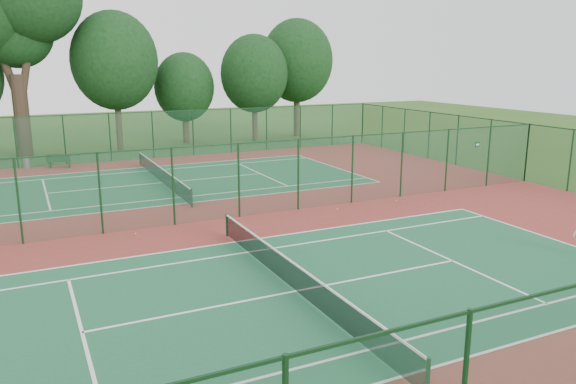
# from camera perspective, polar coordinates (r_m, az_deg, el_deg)

# --- Properties ---
(ground) EXTENTS (120.00, 120.00, 0.00)m
(ground) POSITION_cam_1_polar(r_m,az_deg,el_deg) (25.95, -8.12, -2.90)
(ground) COLOR #2C5219
(ground) RESTS_ON ground
(red_pad) EXTENTS (40.00, 36.00, 0.01)m
(red_pad) POSITION_cam_1_polar(r_m,az_deg,el_deg) (25.95, -8.12, -2.89)
(red_pad) COLOR maroon
(red_pad) RESTS_ON ground
(court_near) EXTENTS (23.77, 10.97, 0.01)m
(court_near) POSITION_cam_1_polar(r_m,az_deg,el_deg) (18.03, 0.75, -10.06)
(court_near) COLOR #1C5B38
(court_near) RESTS_ON red_pad
(court_far) EXTENTS (23.77, 10.97, 0.01)m
(court_far) POSITION_cam_1_polar(r_m,az_deg,el_deg) (34.40, -12.69, 0.92)
(court_far) COLOR #1D5D35
(court_far) RESTS_ON red_pad
(fence_north) EXTENTS (40.00, 0.09, 3.50)m
(fence_north) POSITION_cam_1_polar(r_m,az_deg,el_deg) (42.82, -15.59, 5.50)
(fence_north) COLOR #1B5234
(fence_north) RESTS_ON ground
(fence_east) EXTENTS (0.09, 36.00, 3.50)m
(fence_east) POSITION_cam_1_polar(r_m,az_deg,el_deg) (36.70, 23.10, 3.71)
(fence_east) COLOR #194C2A
(fence_east) RESTS_ON ground
(fence_divider) EXTENTS (40.00, 0.09, 3.50)m
(fence_divider) POSITION_cam_1_polar(r_m,az_deg,el_deg) (25.52, -8.25, 0.90)
(fence_divider) COLOR #184830
(fence_divider) RESTS_ON ground
(tennis_net_near) EXTENTS (0.10, 12.90, 0.97)m
(tennis_net_near) POSITION_cam_1_polar(r_m,az_deg,el_deg) (17.83, 0.75, -8.49)
(tennis_net_near) COLOR #163C22
(tennis_net_near) RESTS_ON ground
(tennis_net_far) EXTENTS (0.10, 12.90, 0.97)m
(tennis_net_far) POSITION_cam_1_polar(r_m,az_deg,el_deg) (34.29, -12.74, 1.78)
(tennis_net_far) COLOR #163E21
(tennis_net_far) RESTS_ON ground
(trash_bin) EXTENTS (0.52, 0.52, 0.78)m
(trash_bin) POSITION_cam_1_polar(r_m,az_deg,el_deg) (41.98, -25.01, 2.71)
(trash_bin) COLOR slate
(trash_bin) RESTS_ON red_pad
(bench) EXTENTS (1.62, 0.89, 0.96)m
(bench) POSITION_cam_1_polar(r_m,az_deg,el_deg) (41.26, -22.25, 2.96)
(bench) COLOR #123517
(bench) RESTS_ON red_pad
(stray_ball_a) EXTENTS (0.07, 0.07, 0.07)m
(stray_ball_a) POSITION_cam_1_polar(r_m,az_deg,el_deg) (27.62, 5.04, -1.74)
(stray_ball_a) COLOR #D7F037
(stray_ball_a) RESTS_ON red_pad
(stray_ball_b) EXTENTS (0.07, 0.07, 0.07)m
(stray_ball_b) POSITION_cam_1_polar(r_m,az_deg,el_deg) (29.70, 10.95, -0.87)
(stray_ball_b) COLOR #CBD431
(stray_ball_b) RESTS_ON red_pad
(stray_ball_c) EXTENTS (0.07, 0.07, 0.07)m
(stray_ball_c) POSITION_cam_1_polar(r_m,az_deg,el_deg) (24.47, -15.24, -4.13)
(stray_ball_c) COLOR #B1C82E
(stray_ball_c) RESTS_ON red_pad
(big_tree) EXTENTS (9.96, 7.29, 15.30)m
(big_tree) POSITION_cam_1_polar(r_m,az_deg,el_deg) (47.16, -26.25, 16.39)
(big_tree) COLOR #31251B
(big_tree) RESTS_ON ground
(evergreen_row) EXTENTS (39.00, 5.00, 12.00)m
(evergreen_row) POSITION_cam_1_polar(r_m,az_deg,el_deg) (49.25, -16.21, 4.33)
(evergreen_row) COLOR black
(evergreen_row) RESTS_ON ground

